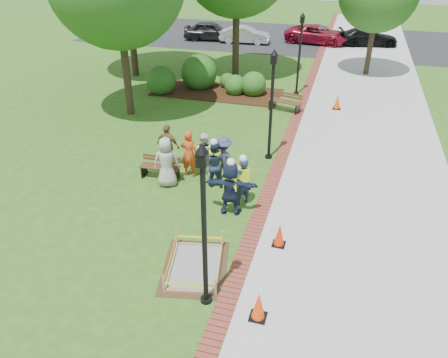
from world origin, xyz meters
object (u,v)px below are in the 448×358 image
(wet_concrete_pad, at_px, (195,261))
(bench_near, at_px, (160,171))
(hivis_worker_c, at_px, (214,163))
(hivis_worker_a, at_px, (231,187))
(lamp_near, at_px, (204,217))
(hivis_worker_b, at_px, (243,180))
(cone_front, at_px, (258,306))

(wet_concrete_pad, xyz_separation_m, bench_near, (-2.82, 4.29, 0.02))
(bench_near, distance_m, hivis_worker_c, 2.14)
(hivis_worker_a, distance_m, hivis_worker_c, 1.81)
(wet_concrete_pad, relative_size, lamp_near, 0.61)
(bench_near, xyz_separation_m, hivis_worker_a, (3.05, -1.48, 0.71))
(wet_concrete_pad, distance_m, hivis_worker_b, 3.52)
(cone_front, height_order, hivis_worker_a, hivis_worker_a)
(lamp_near, bearing_deg, hivis_worker_c, 105.02)
(hivis_worker_b, bearing_deg, lamp_near, -87.28)
(wet_concrete_pad, height_order, hivis_worker_b, hivis_worker_b)
(wet_concrete_pad, distance_m, cone_front, 2.35)
(wet_concrete_pad, relative_size, hivis_worker_a, 1.34)
(wet_concrete_pad, height_order, hivis_worker_a, hivis_worker_a)
(bench_near, distance_m, hivis_worker_b, 3.44)
(bench_near, relative_size, lamp_near, 0.34)
(hivis_worker_a, xyz_separation_m, hivis_worker_b, (0.23, 0.63, -0.07))
(wet_concrete_pad, height_order, bench_near, bench_near)
(cone_front, bearing_deg, hivis_worker_c, 116.52)
(bench_near, bearing_deg, wet_concrete_pad, -56.62)
(bench_near, xyz_separation_m, cone_front, (4.81, -5.53, 0.13))
(hivis_worker_a, bearing_deg, wet_concrete_pad, -94.51)
(hivis_worker_a, xyz_separation_m, hivis_worker_c, (-1.00, 1.50, -0.06))
(cone_front, xyz_separation_m, lamp_near, (-1.33, 0.17, 2.10))
(cone_front, height_order, lamp_near, lamp_near)
(lamp_near, relative_size, hivis_worker_a, 2.20)
(hivis_worker_b, bearing_deg, hivis_worker_a, -109.88)
(hivis_worker_a, bearing_deg, lamp_near, -83.51)
(wet_concrete_pad, xyz_separation_m, hivis_worker_c, (-0.78, 4.31, 0.66))
(bench_near, xyz_separation_m, hivis_worker_b, (3.27, -0.86, 0.64))
(bench_near, height_order, hivis_worker_b, hivis_worker_b)
(hivis_worker_a, bearing_deg, hivis_worker_c, 123.68)
(wet_concrete_pad, xyz_separation_m, hivis_worker_b, (0.45, 3.43, 0.66))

